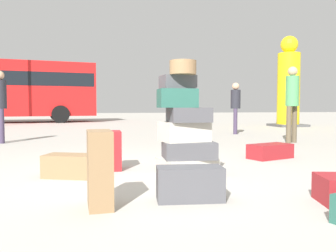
# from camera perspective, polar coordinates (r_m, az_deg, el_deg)

# --- Properties ---
(ground_plane) EXTENTS (80.00, 80.00, 0.00)m
(ground_plane) POSITION_cam_1_polar(r_m,az_deg,el_deg) (4.30, -2.87, -8.33)
(ground_plane) COLOR #ADA89E
(suitcase_tower) EXTENTS (0.75, 0.68, 1.43)m
(suitcase_tower) POSITION_cam_1_polar(r_m,az_deg,el_deg) (4.36, 2.77, -0.66)
(suitcase_tower) COLOR beige
(suitcase_tower) RESTS_ON ground
(suitcase_charcoal_left_side) EXTENTS (0.63, 0.36, 0.31)m
(suitcase_charcoal_left_side) POSITION_cam_1_polar(r_m,az_deg,el_deg) (3.24, 3.58, -9.38)
(suitcase_charcoal_left_side) COLOR #4C4C51
(suitcase_charcoal_left_side) RESTS_ON ground
(suitcase_maroon_right_side) EXTENTS (0.82, 0.59, 0.24)m
(suitcase_maroon_right_side) POSITION_cam_1_polar(r_m,az_deg,el_deg) (6.01, 16.38, -3.99)
(suitcase_maroon_right_side) COLOR maroon
(suitcase_maroon_right_side) RESTS_ON ground
(suitcase_maroon_upright_blue) EXTENTS (0.22, 0.39, 0.53)m
(suitcase_maroon_upright_blue) POSITION_cam_1_polar(r_m,az_deg,el_deg) (4.82, -8.98, -3.95)
(suitcase_maroon_upright_blue) COLOR maroon
(suitcase_maroon_upright_blue) RESTS_ON ground
(suitcase_brown_behind_tower) EXTENTS (0.71, 0.54, 0.28)m
(suitcase_brown_behind_tower) POSITION_cam_1_polar(r_m,az_deg,el_deg) (4.42, -15.54, -6.30)
(suitcase_brown_behind_tower) COLOR olive
(suitcase_brown_behind_tower) RESTS_ON ground
(suitcase_brown_foreground_near) EXTENTS (0.22, 0.40, 0.66)m
(suitcase_brown_foreground_near) POSITION_cam_1_polar(r_m,az_deg,el_deg) (3.05, -11.11, -6.92)
(suitcase_brown_foreground_near) COLOR olive
(suitcase_brown_foreground_near) RESTS_ON ground
(person_bearded_onlooker) EXTENTS (0.32, 0.30, 1.79)m
(person_bearded_onlooker) POSITION_cam_1_polar(r_m,az_deg,el_deg) (8.67, 19.66, 4.42)
(person_bearded_onlooker) COLOR brown
(person_bearded_onlooker) RESTS_ON ground
(person_tourist_with_camera) EXTENTS (0.30, 0.32, 1.59)m
(person_tourist_with_camera) POSITION_cam_1_polar(r_m,az_deg,el_deg) (10.98, 11.00, 3.64)
(person_tourist_with_camera) COLOR #3F334C
(person_tourist_with_camera) RESTS_ON ground
(person_passerby_in_red) EXTENTS (0.30, 0.32, 1.69)m
(person_passerby_in_red) POSITION_cam_1_polar(r_m,az_deg,el_deg) (9.01, -25.82, 3.84)
(person_passerby_in_red) COLOR #3F334C
(person_passerby_in_red) RESTS_ON ground
(yellow_dummy_statue) EXTENTS (1.30, 1.30, 3.82)m
(yellow_dummy_statue) POSITION_cam_1_polar(r_m,az_deg,el_deg) (15.71, 19.12, 6.12)
(yellow_dummy_statue) COLOR yellow
(yellow_dummy_statue) RESTS_ON ground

